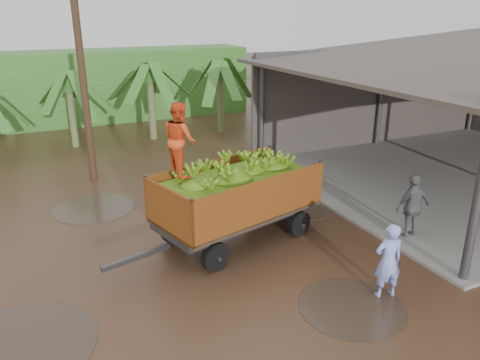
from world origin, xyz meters
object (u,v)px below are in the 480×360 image
(banana_trailer, at_px, (235,193))
(man_grey, at_px, (412,207))
(man_blue, at_px, (388,261))
(utility_pole, at_px, (82,69))

(banana_trailer, relative_size, man_grey, 3.31)
(man_blue, xyz_separation_m, utility_pole, (-4.23, 9.90, 2.94))
(man_blue, height_order, utility_pole, utility_pole)
(man_blue, distance_m, man_grey, 2.94)
(man_grey, height_order, utility_pole, utility_pole)
(man_grey, relative_size, utility_pole, 0.24)
(man_blue, relative_size, utility_pole, 0.22)
(man_blue, bearing_deg, man_grey, -130.85)
(banana_trailer, height_order, man_grey, banana_trailer)
(banana_trailer, bearing_deg, man_grey, -38.98)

